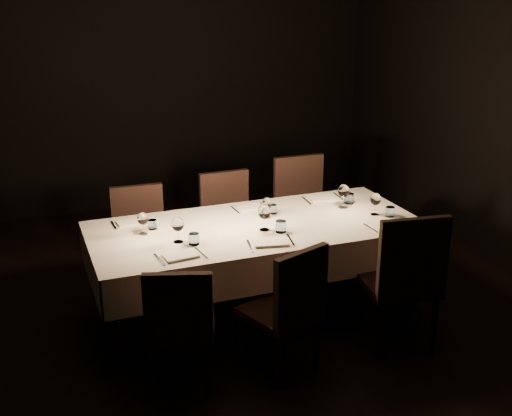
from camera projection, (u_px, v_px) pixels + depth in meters
name	position (u px, v px, depth m)	size (l,w,h in m)	color
room	(256.00, 130.00, 4.65)	(5.01, 6.01, 3.01)	black
dining_table	(256.00, 234.00, 4.92)	(2.52, 1.12, 0.76)	black
chair_near_left	(180.00, 323.00, 4.02)	(0.53, 0.53, 0.88)	black
place_setting_near_left	(182.00, 237.00, 4.46)	(0.35, 0.41, 0.19)	silver
chair_near_center	(289.00, 304.00, 4.21)	(0.57, 0.57, 0.92)	black
place_setting_near_center	(270.00, 224.00, 4.68)	(0.38, 0.42, 0.20)	silver
chair_near_right	(403.00, 276.00, 4.50)	(0.57, 0.57, 1.04)	black
place_setting_near_right	(382.00, 210.00, 5.01)	(0.33, 0.40, 0.18)	silver
chair_far_left	(140.00, 235.00, 5.39)	(0.47, 0.47, 0.91)	black
place_setting_far_left	(141.00, 221.00, 4.78)	(0.31, 0.39, 0.17)	silver
chair_far_center	(228.00, 220.00, 5.70)	(0.45, 0.45, 0.94)	black
place_setting_far_center	(263.00, 206.00, 5.11)	(0.30, 0.39, 0.17)	silver
chair_far_right	(303.00, 207.00, 5.94)	(0.49, 0.49, 1.01)	black
place_setting_far_right	(338.00, 195.00, 5.34)	(0.36, 0.42, 0.20)	silver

